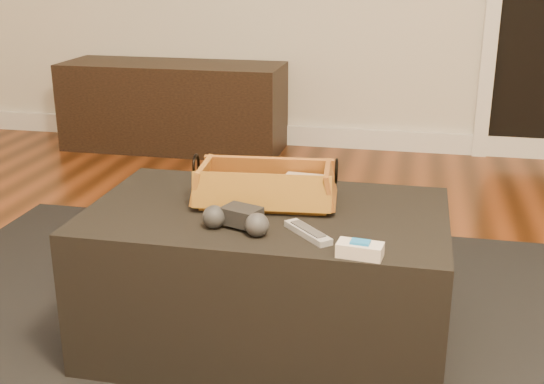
% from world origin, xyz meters
% --- Properties ---
extents(baseboard, '(5.00, 0.04, 0.12)m').
position_xyz_m(baseboard, '(0.00, 2.73, 0.06)').
color(baseboard, white).
rests_on(baseboard, floor).
extents(media_cabinet, '(1.31, 0.45, 0.51)m').
position_xyz_m(media_cabinet, '(-0.95, 2.51, 0.26)').
color(media_cabinet, black).
rests_on(media_cabinet, floor).
extents(area_rug, '(2.60, 2.00, 0.01)m').
position_xyz_m(area_rug, '(0.08, 0.39, 0.01)').
color(area_rug, black).
rests_on(area_rug, floor).
extents(ottoman, '(1.00, 0.60, 0.42)m').
position_xyz_m(ottoman, '(0.08, 0.44, 0.22)').
color(ottoman, black).
rests_on(ottoman, area_rug).
extents(tv_remote, '(0.22, 0.09, 0.02)m').
position_xyz_m(tv_remote, '(0.05, 0.47, 0.46)').
color(tv_remote, black).
rests_on(tv_remote, wicker_basket).
extents(cloth_bundle, '(0.12, 0.08, 0.06)m').
position_xyz_m(cloth_bundle, '(0.17, 0.53, 0.48)').
color(cloth_bundle, tan).
rests_on(cloth_bundle, wicker_basket).
extents(wicker_basket, '(0.42, 0.25, 0.14)m').
position_xyz_m(wicker_basket, '(0.07, 0.49, 0.48)').
color(wicker_basket, '#AC7726').
rests_on(wicker_basket, ottoman).
extents(game_controller, '(0.20, 0.13, 0.06)m').
position_xyz_m(game_controller, '(0.04, 0.28, 0.46)').
color(game_controller, black).
rests_on(game_controller, ottoman).
extents(silver_remote, '(0.14, 0.15, 0.02)m').
position_xyz_m(silver_remote, '(0.23, 0.28, 0.44)').
color(silver_remote, '#ACADB3').
rests_on(silver_remote, ottoman).
extents(cream_gadget, '(0.11, 0.07, 0.04)m').
position_xyz_m(cream_gadget, '(0.37, 0.18, 0.45)').
color(cream_gadget, beige).
rests_on(cream_gadget, ottoman).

